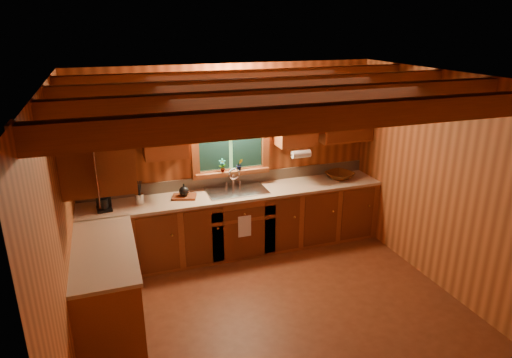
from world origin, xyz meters
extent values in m
plane|color=#592915|center=(0.00, 0.00, 0.00)|extent=(4.20, 4.20, 0.00)
plane|color=brown|center=(0.00, 0.00, 2.60)|extent=(4.20, 4.20, 0.00)
plane|color=brown|center=(0.00, 1.90, 1.30)|extent=(4.20, 0.00, 4.20)
plane|color=brown|center=(0.00, -1.90, 1.30)|extent=(4.20, 0.00, 4.20)
plane|color=brown|center=(-2.10, 0.00, 1.30)|extent=(0.00, 3.80, 3.80)
plane|color=brown|center=(2.10, 0.00, 1.30)|extent=(0.00, 3.80, 3.80)
cube|color=brown|center=(0.00, -1.20, 2.49)|extent=(4.20, 0.14, 0.18)
cube|color=brown|center=(0.00, -0.40, 2.49)|extent=(4.20, 0.14, 0.18)
cube|color=brown|center=(0.00, 0.40, 2.49)|extent=(4.20, 0.14, 0.18)
cube|color=brown|center=(0.00, 1.20, 2.49)|extent=(4.20, 0.14, 0.18)
cube|color=brown|center=(0.00, 1.59, 0.43)|extent=(4.20, 0.62, 0.86)
cube|color=brown|center=(-1.79, 0.48, 0.43)|extent=(0.62, 1.60, 0.86)
cube|color=tan|center=(0.00, 1.59, 0.88)|extent=(4.20, 0.66, 0.04)
cube|color=tan|center=(-1.78, 0.48, 0.88)|extent=(0.64, 1.60, 0.04)
cube|color=tan|center=(0.00, 1.89, 0.98)|extent=(4.20, 0.02, 0.16)
cube|color=white|center=(-1.47, 0.68, 0.43)|extent=(0.02, 0.60, 0.80)
cube|color=brown|center=(-1.70, 1.73, 1.84)|extent=(0.78, 0.34, 0.78)
cube|color=brown|center=(-0.92, 1.73, 1.84)|extent=(0.55, 0.34, 0.78)
cube|color=brown|center=(0.92, 1.73, 1.84)|extent=(0.55, 0.34, 0.78)
cube|color=brown|center=(1.70, 1.73, 1.84)|extent=(0.78, 0.34, 0.78)
cube|color=brown|center=(-1.93, 0.68, 1.84)|extent=(0.34, 1.10, 0.78)
cube|color=brown|center=(0.00, 1.86, 2.00)|extent=(1.12, 0.08, 0.10)
cube|color=brown|center=(0.00, 1.86, 1.10)|extent=(1.12, 0.08, 0.10)
cube|color=brown|center=(-0.51, 1.86, 1.55)|extent=(0.10, 0.08, 0.80)
cube|color=brown|center=(0.51, 1.86, 1.55)|extent=(0.10, 0.08, 0.80)
cube|color=#468237|center=(0.00, 1.90, 1.55)|extent=(0.92, 0.01, 0.80)
cube|color=#102D29|center=(-0.24, 1.87, 1.37)|extent=(0.42, 0.02, 0.42)
cube|color=#102D29|center=(0.24, 1.87, 1.37)|extent=(0.42, 0.02, 0.42)
cylinder|color=black|center=(0.00, 1.87, 1.57)|extent=(0.92, 0.01, 0.01)
cube|color=brown|center=(0.00, 1.82, 1.12)|extent=(1.06, 0.14, 0.04)
cylinder|color=black|center=(0.00, 1.86, 2.23)|extent=(0.08, 0.03, 0.08)
cylinder|color=black|center=(-0.10, 1.80, 2.23)|extent=(0.09, 0.17, 0.08)
cylinder|color=black|center=(0.10, 1.80, 2.23)|extent=(0.09, 0.17, 0.08)
sphere|color=#FFE0A5|center=(-0.16, 1.74, 2.16)|extent=(0.13, 0.13, 0.13)
sphere|color=#FFE0A5|center=(0.16, 1.74, 2.16)|extent=(0.13, 0.13, 0.13)
cylinder|color=white|center=(0.92, 1.53, 1.37)|extent=(0.27, 0.11, 0.11)
cube|color=white|center=(0.00, 1.26, 0.52)|extent=(0.18, 0.01, 0.30)
cube|color=silver|center=(0.00, 1.60, 0.91)|extent=(0.82, 0.48, 0.02)
cube|color=#262628|center=(-0.19, 1.60, 0.84)|extent=(0.34, 0.40, 0.14)
cube|color=#262628|center=(0.19, 1.60, 0.84)|extent=(0.34, 0.40, 0.14)
cylinder|color=silver|center=(0.00, 1.78, 1.01)|extent=(0.04, 0.04, 0.22)
torus|color=silver|center=(0.00, 1.72, 1.12)|extent=(0.16, 0.02, 0.16)
cube|color=black|center=(-1.75, 1.53, 0.91)|extent=(0.18, 0.22, 0.03)
cube|color=black|center=(-1.75, 1.60, 1.07)|extent=(0.18, 0.08, 0.30)
cube|color=black|center=(-1.75, 1.51, 1.20)|extent=(0.18, 0.20, 0.04)
cylinder|color=black|center=(-1.75, 1.50, 1.00)|extent=(0.11, 0.11, 0.13)
cylinder|color=silver|center=(-1.31, 1.59, 0.97)|extent=(0.11, 0.11, 0.14)
cylinder|color=black|center=(-1.32, 1.58, 1.11)|extent=(0.03, 0.04, 0.20)
cylinder|color=black|center=(-1.31, 1.59, 1.11)|extent=(0.01, 0.01, 0.20)
cylinder|color=black|center=(-1.30, 1.60, 1.11)|extent=(0.03, 0.04, 0.20)
cylinder|color=black|center=(-1.28, 1.60, 1.11)|extent=(0.04, 0.05, 0.20)
cube|color=#5E2A14|center=(-0.73, 1.61, 0.91)|extent=(0.36, 0.30, 0.03)
sphere|color=black|center=(-0.73, 1.61, 0.99)|extent=(0.13, 0.13, 0.13)
cylinder|color=black|center=(-0.73, 1.61, 1.08)|extent=(0.02, 0.02, 0.04)
imported|color=#48230C|center=(1.61, 1.61, 0.95)|extent=(0.51, 0.51, 0.10)
imported|color=#5E2A14|center=(-0.15, 1.78, 1.24)|extent=(0.11, 0.07, 0.19)
imported|color=#5E2A14|center=(0.10, 1.79, 1.22)|extent=(0.10, 0.08, 0.17)
camera|label=1|loc=(-1.63, -3.90, 3.11)|focal=31.22mm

